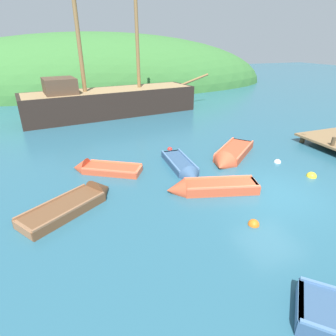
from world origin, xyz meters
name	(u,v)px	position (x,y,z in m)	size (l,w,h in m)	color
ground_plane	(276,194)	(0.00, 0.00, 0.00)	(120.00, 120.00, 0.00)	#285B70
shore_hill	(102,88)	(-2.33, 30.57, 0.00)	(47.33, 18.56, 13.29)	#387033
sailing_ship	(110,105)	(-3.77, 15.42, 0.78)	(16.44, 5.36, 11.81)	black
rowboat_portside	(208,189)	(-2.44, 1.16, 0.13)	(3.76, 1.90, 0.92)	#C64C2D
rowboat_far	(78,203)	(-7.42, 1.91, 0.11)	(3.65, 2.98, 1.11)	brown
rowboat_center	(231,156)	(0.30, 3.80, 0.12)	(3.76, 3.40, 1.16)	#C64C2D
rowboat_near_dock	(183,168)	(-2.56, 3.39, 0.09)	(1.11, 3.40, 0.93)	#335175
rowboat_outer_left	(101,170)	(-6.17, 4.60, 0.08)	(3.29, 2.56, 0.98)	#C64C2D
buoy_orange	(254,225)	(-2.09, -1.35, 0.00)	(0.38, 0.38, 0.38)	orange
buoy_red	(170,150)	(-2.16, 6.12, 0.00)	(0.29, 0.29, 0.29)	red
buoy_white	(277,162)	(2.22, 2.52, 0.00)	(0.34, 0.34, 0.34)	white
buoy_yellow	(311,177)	(2.53, 0.69, 0.00)	(0.44, 0.44, 0.44)	yellow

